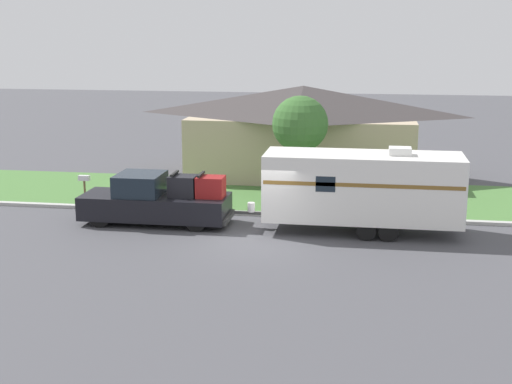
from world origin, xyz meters
name	(u,v)px	position (x,y,z in m)	size (l,w,h in m)	color
ground_plane	(258,243)	(0.00, 0.00, 0.00)	(120.00, 120.00, 0.00)	#47474C
curb_strip	(272,214)	(0.00, 3.75, 0.07)	(80.00, 0.30, 0.14)	#ADADA8
lawn_strip	(283,195)	(0.00, 7.40, 0.01)	(80.00, 7.00, 0.03)	#477538
house_across_street	(303,130)	(0.43, 12.15, 2.39)	(12.07, 6.63, 4.63)	tan
pickup_truck	(157,201)	(-4.31, 1.96, 0.90)	(5.85, 2.07, 2.06)	black
travel_trailer	(363,187)	(3.62, 1.96, 1.74)	(8.49, 2.38, 3.26)	black
mailbox	(84,182)	(-8.24, 4.31, 1.01)	(0.48, 0.20, 1.31)	brown
tree_in_yard	(300,124)	(0.84, 6.31, 3.44)	(2.43, 2.43, 4.67)	brown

